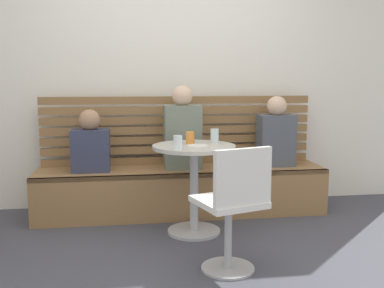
# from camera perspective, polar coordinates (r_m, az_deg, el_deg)

# --- Properties ---
(ground) EXTENTS (8.00, 8.00, 0.00)m
(ground) POSITION_cam_1_polar(r_m,az_deg,el_deg) (3.15, 1.52, -15.41)
(ground) COLOR #42424C
(back_wall) EXTENTS (5.20, 0.10, 2.90)m
(back_wall) POSITION_cam_1_polar(r_m,az_deg,el_deg) (4.51, -2.07, 10.63)
(back_wall) COLOR white
(back_wall) RESTS_ON ground
(booth_bench) EXTENTS (2.70, 0.52, 0.44)m
(booth_bench) POSITION_cam_1_polar(r_m,az_deg,el_deg) (4.20, -1.31, -6.10)
(booth_bench) COLOR olive
(booth_bench) RESTS_ON ground
(booth_backrest) EXTENTS (2.65, 0.04, 0.67)m
(booth_backrest) POSITION_cam_1_polar(r_m,az_deg,el_deg) (4.34, -1.73, 1.84)
(booth_backrest) COLOR olive
(booth_backrest) RESTS_ON booth_bench
(cafe_table) EXTENTS (0.68, 0.68, 0.74)m
(cafe_table) POSITION_cam_1_polar(r_m,az_deg,el_deg) (3.62, 0.26, -3.62)
(cafe_table) COLOR #ADADB2
(cafe_table) RESTS_ON ground
(white_chair) EXTENTS (0.50, 0.50, 0.85)m
(white_chair) POSITION_cam_1_polar(r_m,az_deg,el_deg) (2.89, 5.41, -7.86)
(white_chair) COLOR #ADADB2
(white_chair) RESTS_ON ground
(person_adult) EXTENTS (0.34, 0.22, 0.78)m
(person_adult) POSITION_cam_1_polar(r_m,az_deg,el_deg) (4.11, -1.24, 1.62)
(person_adult) COLOR slate
(person_adult) RESTS_ON booth_bench
(person_child_left) EXTENTS (0.34, 0.22, 0.56)m
(person_child_left) POSITION_cam_1_polar(r_m,az_deg,el_deg) (4.09, -13.02, -0.08)
(person_child_left) COLOR #333851
(person_child_left) RESTS_ON booth_bench
(person_child_middle) EXTENTS (0.34, 0.22, 0.67)m
(person_child_middle) POSITION_cam_1_polar(r_m,az_deg,el_deg) (4.33, 10.83, 1.16)
(person_child_middle) COLOR #4C515B
(person_child_middle) RESTS_ON booth_bench
(cup_water_clear) EXTENTS (0.07, 0.07, 0.11)m
(cup_water_clear) POSITION_cam_1_polar(r_m,az_deg,el_deg) (3.34, -1.85, 0.19)
(cup_water_clear) COLOR white
(cup_water_clear) RESTS_ON cafe_table
(cup_glass_tall) EXTENTS (0.07, 0.07, 0.12)m
(cup_glass_tall) POSITION_cam_1_polar(r_m,az_deg,el_deg) (3.71, 2.96, 1.07)
(cup_glass_tall) COLOR silver
(cup_glass_tall) RESTS_ON cafe_table
(cup_tumbler_orange) EXTENTS (0.07, 0.07, 0.10)m
(cup_tumbler_orange) POSITION_cam_1_polar(r_m,az_deg,el_deg) (3.66, -0.25, 0.82)
(cup_tumbler_orange) COLOR orange
(cup_tumbler_orange) RESTS_ON cafe_table
(plate_small) EXTENTS (0.17, 0.17, 0.01)m
(plate_small) POSITION_cam_1_polar(r_m,az_deg,el_deg) (3.50, 0.76, -0.25)
(plate_small) COLOR white
(plate_small) RESTS_ON cafe_table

